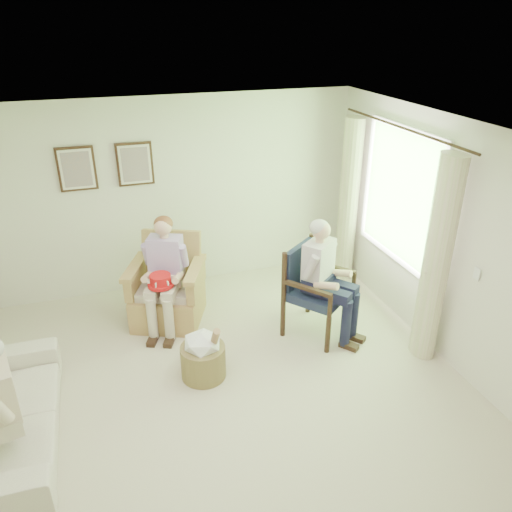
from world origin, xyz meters
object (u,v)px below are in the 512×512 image
Objects in this scene: sofa at (10,415)px; person_dark at (323,272)px; wood_armchair at (316,285)px; hatbox at (203,355)px; wicker_armchair at (167,294)px; person_wicker at (166,266)px; red_hat at (161,281)px.

person_dark reaches higher than sofa.
wood_armchair is 0.75× the size of person_dark.
hatbox is at bearing 153.98° from person_dark.
person_dark is at bearing 12.02° from hatbox.
person_wicker is (0.00, -0.14, 0.46)m from wicker_armchair.
person_dark is at bearing -5.91° from wicker_armchair.
wood_armchair is at bearing -13.49° from red_hat.
red_hat is at bearing -50.94° from sofa.
person_dark is at bearing -78.75° from sofa.
hatbox reaches higher than sofa.
wicker_armchair is at bearing 112.91° from person_dark.
wood_armchair reaches higher than sofa.
person_wicker is at bearing 98.80° from hatbox.
person_dark is (1.67, -0.78, 0.04)m from person_wicker.
sofa is 1.86m from hatbox.
wicker_armchair is 0.78× the size of person_wicker.
sofa is 6.52× the size of red_hat.
wicker_armchair is 0.48m from person_wicker.
red_hat is (-1.77, 0.60, -0.13)m from person_dark.
person_dark is 1.87m from red_hat.
sofa is at bearing 153.21° from person_dark.
red_hat is (-0.10, -0.32, 0.38)m from wicker_armchair.
person_wicker is at bearing 60.89° from red_hat.
sofa is (-3.32, -0.84, -0.30)m from wood_armchair.
wicker_armchair is 2.29m from sofa.
sofa is 2.82× the size of hatbox.
wood_armchair is 0.78× the size of person_wicker.
wood_armchair reaches higher than red_hat.
red_hat is at bearing -84.32° from wicker_armchair.
wicker_armchair is 1.97m from person_dark.
wicker_armchair is at bearing 72.55° from red_hat.
wood_armchair is 1.82m from red_hat.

